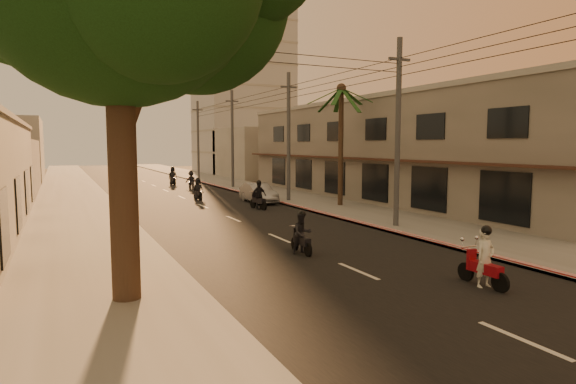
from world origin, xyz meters
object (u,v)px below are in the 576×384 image
scooter_mid_b (259,196)px  scooter_far_c (173,177)px  scooter_red (484,260)px  scooter_far_b (191,180)px  scooter_far_a (198,190)px  parked_car (259,193)px  palm_tree (341,95)px  scooter_mid_a (302,234)px

scooter_mid_b → scooter_far_c: (-0.83, 20.88, 0.01)m
scooter_red → scooter_far_b: scooter_red is taller
scooter_red → scooter_far_a: bearing=94.5°
scooter_red → scooter_mid_b: scooter_mid_b is taller
scooter_red → scooter_far_c: size_ratio=0.95×
scooter_far_b → parked_car: size_ratio=0.41×
scooter_mid_b → scooter_far_a: 6.93m
scooter_far_a → parked_car: size_ratio=0.41×
palm_tree → scooter_far_b: size_ratio=4.81×
palm_tree → scooter_far_b: bearing=107.9°
scooter_far_a → scooter_far_b: bearing=74.9°
scooter_red → scooter_far_b: bearing=90.4°
scooter_red → parked_car: size_ratio=0.43×
scooter_far_b → scooter_far_c: bearing=123.8°
scooter_mid_a → scooter_far_c: 33.05m
scooter_mid_a → scooter_far_b: bearing=85.9°
palm_tree → scooter_mid_b: palm_tree is taller
palm_tree → scooter_far_a: 12.40m
palm_tree → scooter_mid_a: (-8.46, -11.01, -6.42)m
scooter_mid_b → scooter_far_c: bearing=82.9°
scooter_mid_a → scooter_far_b: (2.99, 27.98, 0.05)m
palm_tree → scooter_far_c: bearing=105.5°
scooter_far_c → scooter_red: bearing=-91.9°
scooter_mid_a → scooter_mid_b: (3.20, 12.08, 0.10)m
scooter_mid_b → scooter_far_c: 20.90m
scooter_mid_a → parked_car: 15.92m
scooter_mid_a → scooter_mid_b: size_ratio=0.89×
scooter_red → scooter_far_a: 24.66m
palm_tree → scooter_far_a: size_ratio=4.82×
scooter_mid_b → scooter_far_a: bearing=98.0°
scooter_red → parked_car: scooter_red is taller
parked_car → scooter_far_c: 17.81m
scooter_red → scooter_mid_a: scooter_red is taller
scooter_far_a → scooter_far_c: (1.25, 14.27, 0.09)m
scooter_mid_b → scooter_far_b: 15.90m
scooter_far_b → scooter_far_c: (-0.61, 4.98, 0.05)m
scooter_mid_a → parked_car: bearing=75.6°
palm_tree → scooter_red: size_ratio=4.55×
scooter_far_a → parked_car: 4.79m
palm_tree → scooter_far_a: palm_tree is taller
scooter_red → parked_car: 21.26m
scooter_red → parked_car: bearing=86.0°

